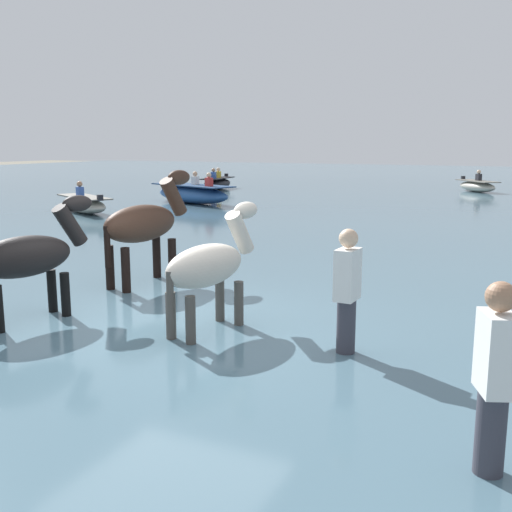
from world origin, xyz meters
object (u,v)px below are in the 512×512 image
object	(u,v)px
horse_trailing_dark_bay	(145,226)
boat_distant_west	(217,183)
boat_near_starboard	(193,194)
person_onlooker_right	(493,394)
boat_mid_outer	(84,204)
horse_flank_black	(29,259)
horse_lead_pinto	(209,268)
person_wading_close	(347,301)
boat_near_port	(477,186)

from	to	relation	value
horse_trailing_dark_bay	boat_distant_west	world-z (taller)	horse_trailing_dark_bay
boat_distant_west	horse_trailing_dark_bay	bearing A→B (deg)	-64.28
boat_near_starboard	person_onlooker_right	bearing A→B (deg)	-52.64
boat_near_starboard	boat_mid_outer	distance (m)	4.37
horse_trailing_dark_bay	horse_flank_black	xyz separation A→B (m)	(-0.10, -2.27, -0.14)
horse_lead_pinto	person_wading_close	size ratio (longest dim) A/B	1.09
person_wading_close	boat_near_starboard	bearing A→B (deg)	126.98
boat_near_starboard	person_wading_close	size ratio (longest dim) A/B	2.38
boat_mid_outer	person_wading_close	distance (m)	14.47
horse_lead_pinto	horse_flank_black	distance (m)	2.29
horse_lead_pinto	person_wading_close	distance (m)	1.70
boat_mid_outer	person_onlooker_right	world-z (taller)	person_onlooker_right
horse_trailing_dark_bay	boat_distant_west	size ratio (longest dim) A/B	0.77
horse_lead_pinto	person_onlooker_right	xyz separation A→B (m)	(3.26, -1.94, -0.18)
boat_distant_west	person_onlooker_right	world-z (taller)	person_onlooker_right
person_onlooker_right	boat_near_port	bearing A→B (deg)	95.71
horse_flank_black	boat_near_starboard	bearing A→B (deg)	113.57
horse_lead_pinto	boat_mid_outer	bearing A→B (deg)	137.33
person_onlooker_right	person_wading_close	xyz separation A→B (m)	(-1.58, 1.89, 0.00)
horse_lead_pinto	horse_trailing_dark_bay	world-z (taller)	horse_trailing_dark_bay
horse_lead_pinto	boat_near_port	world-z (taller)	horse_lead_pinto
horse_flank_black	boat_distant_west	world-z (taller)	horse_flank_black
horse_lead_pinto	horse_flank_black	world-z (taller)	horse_flank_black
horse_trailing_dark_bay	boat_near_port	world-z (taller)	horse_trailing_dark_bay
boat_mid_outer	person_wading_close	world-z (taller)	person_wading_close
boat_near_starboard	person_onlooker_right	distance (m)	18.81
boat_near_starboard	horse_lead_pinto	bearing A→B (deg)	-57.93
horse_trailing_dark_bay	person_wading_close	xyz separation A→B (m)	(3.80, -1.72, -0.35)
boat_distant_west	boat_mid_outer	bearing A→B (deg)	-84.93
horse_flank_black	boat_mid_outer	distance (m)	12.10
boat_near_starboard	horse_trailing_dark_bay	bearing A→B (deg)	-61.96
horse_flank_black	person_onlooker_right	size ratio (longest dim) A/B	1.12
horse_flank_black	boat_distant_west	distance (m)	21.57
horse_flank_black	person_onlooker_right	bearing A→B (deg)	-13.76
horse_lead_pinto	person_onlooker_right	distance (m)	3.80
horse_lead_pinto	boat_near_starboard	bearing A→B (deg)	122.07
horse_lead_pinto	person_wading_close	bearing A→B (deg)	-1.93
horse_flank_black	boat_near_starboard	world-z (taller)	horse_flank_black
horse_trailing_dark_bay	boat_mid_outer	world-z (taller)	horse_trailing_dark_bay
person_wading_close	boat_distant_west	bearing A→B (deg)	122.42
horse_trailing_dark_bay	horse_lead_pinto	bearing A→B (deg)	-38.29
boat_near_port	boat_distant_west	world-z (taller)	boat_distant_west
boat_near_starboard	boat_mid_outer	bearing A→B (deg)	-110.38
boat_near_port	boat_near_starboard	bearing A→B (deg)	-131.70
boat_distant_west	person_onlooker_right	size ratio (longest dim) A/B	1.63
horse_flank_black	boat_mid_outer	world-z (taller)	horse_flank_black
boat_distant_west	person_wading_close	size ratio (longest dim) A/B	1.63
boat_distant_west	person_wading_close	bearing A→B (deg)	-57.58
horse_lead_pinto	boat_near_port	bearing A→B (deg)	88.09
boat_mid_outer	person_onlooker_right	xyz separation A→B (m)	(12.93, -10.85, 0.30)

